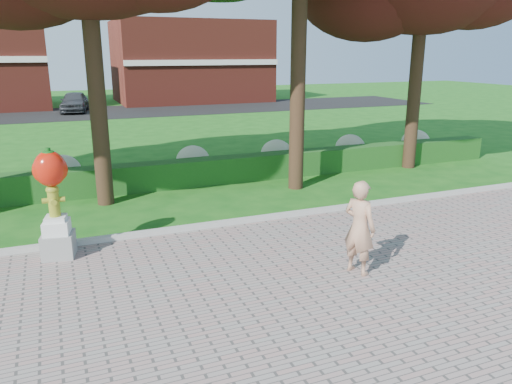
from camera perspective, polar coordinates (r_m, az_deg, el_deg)
ground at (r=9.09m, az=0.27°, el=-10.22°), size 100.00×100.00×0.00m
curb at (r=11.67m, az=-5.39°, el=-3.87°), size 40.00×0.18×0.15m
lawn_hedge at (r=15.30m, az=-9.82°, el=1.98°), size 24.00×0.70×0.80m
hydrangea_row at (r=16.35m, az=-8.66°, el=3.45°), size 20.10×1.10×0.99m
street at (r=35.90m, az=-17.30°, el=8.69°), size 50.00×8.00×0.02m
building_right at (r=43.02m, az=-7.48°, el=14.57°), size 12.00×8.00×6.40m
hydrant_sculpture at (r=10.42m, az=-22.13°, el=-0.89°), size 0.70×0.70×2.20m
woman at (r=9.23m, az=11.75°, el=-3.99°), size 0.63×0.75×1.75m
parked_car at (r=36.55m, az=-20.05°, el=9.67°), size 2.25×4.27×1.39m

